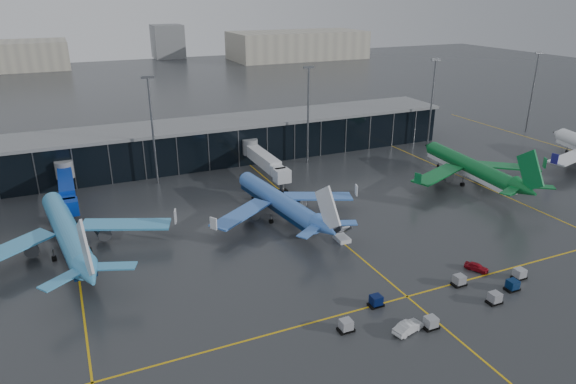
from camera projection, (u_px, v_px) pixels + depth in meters
name	position (u px, v px, depth m)	size (l,w,h in m)	color
ground	(304.00, 265.00, 86.43)	(600.00, 600.00, 0.00)	#282B2D
terminal_pier	(204.00, 142.00, 137.18)	(142.00, 17.00, 10.70)	black
jet_bridges	(67.00, 187.00, 108.06)	(94.00, 27.50, 7.20)	#595B60
flood_masts	(235.00, 119.00, 125.81)	(203.00, 0.50, 25.50)	#595B60
distant_hangars	(193.00, 48.00, 331.86)	(260.00, 71.00, 22.00)	#B2AD99
taxi_lines	(327.00, 230.00, 99.24)	(220.00, 120.00, 0.02)	gold
airliner_arkefly	(65.00, 218.00, 88.38)	(37.26, 42.44, 13.04)	#3E98CD
airliner_klm_near	(278.00, 190.00, 102.60)	(33.66, 38.34, 11.78)	#3F74CF
airliner_aer_lingus	(470.00, 157.00, 121.71)	(36.49, 41.55, 12.77)	#0C652A
baggage_carts	(451.00, 297.00, 75.89)	(34.50, 9.04, 1.70)	black
mobile_airstair	(342.00, 237.00, 94.66)	(2.30, 3.27, 3.45)	silver
service_van_red	(477.00, 267.00, 84.53)	(1.54, 3.84, 1.31)	maroon
service_van_white	(408.00, 327.00, 69.16)	(1.65, 4.74, 1.56)	silver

